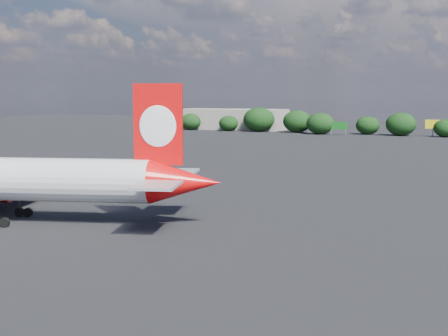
% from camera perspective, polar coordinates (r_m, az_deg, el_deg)
% --- Properties ---
extents(ground, '(500.00, 500.00, 0.00)m').
position_cam_1_polar(ground, '(100.54, 3.39, -1.15)').
color(ground, black).
rests_on(ground, ground).
extents(qantas_airliner, '(44.77, 42.97, 14.94)m').
position_cam_1_polar(qantas_airliner, '(71.64, -19.49, -1.07)').
color(qantas_airliner, silver).
rests_on(qantas_airliner, ground).
extents(terminal_building, '(42.00, 16.00, 8.00)m').
position_cam_1_polar(terminal_building, '(246.73, 0.76, 4.48)').
color(terminal_building, gray).
rests_on(terminal_building, ground).
extents(highway_sign, '(6.00, 0.30, 4.50)m').
position_cam_1_polar(highway_sign, '(215.86, 10.43, 3.81)').
color(highway_sign, '#13631B').
rests_on(highway_sign, ground).
extents(billboard_yellow, '(5.00, 0.30, 5.50)m').
position_cam_1_polar(billboard_yellow, '(216.16, 18.57, 3.78)').
color(billboard_yellow, yellow).
rests_on(billboard_yellow, ground).
extents(horizon_treeline, '(205.66, 15.94, 9.34)m').
position_cam_1_polar(horizon_treeline, '(216.46, 15.65, 3.90)').
color(horizon_treeline, black).
rests_on(horizon_treeline, ground).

